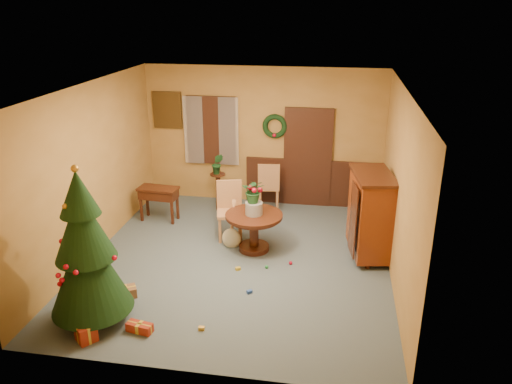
% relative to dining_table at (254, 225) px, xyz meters
% --- Properties ---
extents(room_envelope, '(5.50, 5.50, 5.50)m').
position_rel_dining_table_xyz_m(room_envelope, '(0.01, 2.27, 0.64)').
color(room_envelope, '#3D4E58').
rests_on(room_envelope, ground).
extents(dining_table, '(1.00, 1.00, 0.68)m').
position_rel_dining_table_xyz_m(dining_table, '(0.00, 0.00, 0.00)').
color(dining_table, black).
rests_on(dining_table, floor).
extents(urn, '(0.30, 0.30, 0.22)m').
position_rel_dining_table_xyz_m(urn, '(0.00, 0.00, 0.32)').
color(urn, slate).
rests_on(urn, dining_table).
extents(centerpiece_plant, '(0.38, 0.33, 0.43)m').
position_rel_dining_table_xyz_m(centerpiece_plant, '(0.00, 0.00, 0.64)').
color(centerpiece_plant, '#1E4C23').
rests_on(centerpiece_plant, urn).
extents(chair_near, '(0.56, 0.56, 1.06)m').
position_rel_dining_table_xyz_m(chair_near, '(-0.54, 0.48, 0.09)').
color(chair_near, '#96673C').
rests_on(chair_near, floor).
extents(chair_far, '(0.50, 0.50, 1.03)m').
position_rel_dining_table_xyz_m(chair_far, '(-0.01, 1.87, 0.07)').
color(chair_far, '#96673C').
rests_on(chair_far, floor).
extents(guitar, '(0.41, 0.56, 0.78)m').
position_rel_dining_table_xyz_m(guitar, '(-0.42, 0.05, -0.08)').
color(guitar, beige).
rests_on(guitar, floor).
extents(plant_stand, '(0.31, 0.31, 0.80)m').
position_rel_dining_table_xyz_m(plant_stand, '(-1.03, 1.65, 0.02)').
color(plant_stand, black).
rests_on(plant_stand, floor).
extents(stand_plant, '(0.25, 0.21, 0.43)m').
position_rel_dining_table_xyz_m(stand_plant, '(-1.03, 1.65, 0.54)').
color(stand_plant, '#19471E').
rests_on(stand_plant, plant_stand).
extents(christmas_tree, '(1.09, 1.09, 2.25)m').
position_rel_dining_table_xyz_m(christmas_tree, '(-1.82, -2.40, 0.59)').
color(christmas_tree, '#382111').
rests_on(christmas_tree, floor).
extents(writing_desk, '(0.80, 0.45, 0.69)m').
position_rel_dining_table_xyz_m(writing_desk, '(-2.08, 0.97, 0.04)').
color(writing_desk, black).
rests_on(writing_desk, floor).
extents(sideboard, '(0.80, 1.25, 1.49)m').
position_rel_dining_table_xyz_m(sideboard, '(1.96, 0.12, 0.32)').
color(sideboard, '#561F09').
rests_on(sideboard, floor).
extents(gift_a, '(0.35, 0.32, 0.15)m').
position_rel_dining_table_xyz_m(gift_a, '(-1.62, -1.78, -0.40)').
color(gift_a, brown).
rests_on(gift_a, floor).
extents(gift_b, '(0.33, 0.33, 0.24)m').
position_rel_dining_table_xyz_m(gift_b, '(-1.72, -2.84, -0.36)').
color(gift_b, maroon).
rests_on(gift_b, floor).
extents(gift_c, '(0.31, 0.29, 0.14)m').
position_rel_dining_table_xyz_m(gift_c, '(-1.96, -2.05, -0.41)').
color(gift_c, brown).
rests_on(gift_c, floor).
extents(gift_d, '(0.37, 0.21, 0.13)m').
position_rel_dining_table_xyz_m(gift_d, '(-1.11, -2.55, -0.42)').
color(gift_d, maroon).
rests_on(gift_d, floor).
extents(toy_a, '(0.09, 0.09, 0.05)m').
position_rel_dining_table_xyz_m(toy_a, '(0.17, -1.40, -0.45)').
color(toy_a, '#24489F').
rests_on(toy_a, floor).
extents(toy_b, '(0.06, 0.06, 0.06)m').
position_rel_dining_table_xyz_m(toy_b, '(0.32, -0.62, -0.45)').
color(toy_b, '#258A3D').
rests_on(toy_b, floor).
extents(toy_c, '(0.09, 0.09, 0.05)m').
position_rel_dining_table_xyz_m(toy_c, '(-0.14, -0.75, -0.45)').
color(toy_c, gold).
rests_on(toy_c, floor).
extents(toy_d, '(0.06, 0.06, 0.06)m').
position_rel_dining_table_xyz_m(toy_d, '(0.69, -0.43, -0.45)').
color(toy_d, red).
rests_on(toy_d, floor).
extents(toy_e, '(0.08, 0.05, 0.05)m').
position_rel_dining_table_xyz_m(toy_e, '(-0.31, -2.39, -0.45)').
color(toy_e, gold).
rests_on(toy_e, floor).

